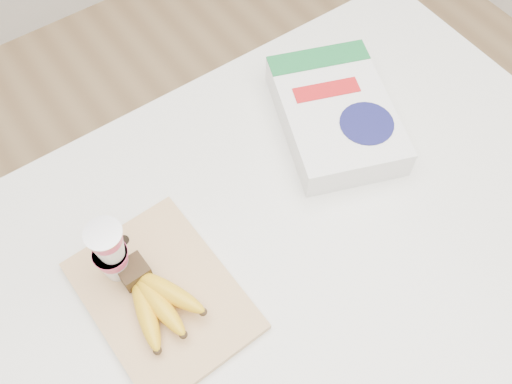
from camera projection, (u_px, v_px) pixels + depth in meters
room at (288, 146)px, 0.71m from camera, size 4.00×4.00×4.00m
table at (272, 345)px, 1.43m from camera, size 1.34×0.90×1.01m
cutting_board at (162, 295)px, 0.96m from camera, size 0.24×0.32×0.02m
bananas at (155, 298)px, 0.93m from camera, size 0.12×0.17×0.05m
yogurt_stack at (110, 252)px, 0.91m from camera, size 0.06×0.06×0.14m
cereal_box at (336, 114)px, 1.13m from camera, size 0.30×0.36×0.07m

